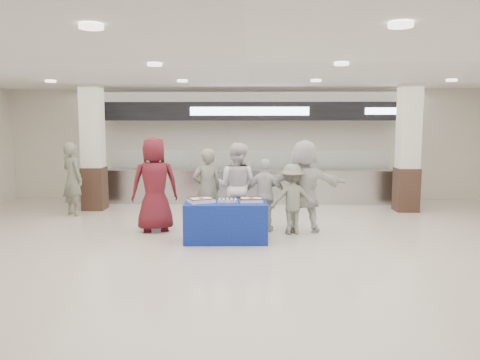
{
  "coord_description": "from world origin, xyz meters",
  "views": [
    {
      "loc": [
        0.08,
        -7.67,
        2.24
      ],
      "look_at": [
        -0.16,
        1.6,
        1.1
      ],
      "focal_mm": 35.0,
      "sensor_mm": 36.0,
      "label": 1
    }
  ],
  "objects_px": {
    "soldier_a": "(207,189)",
    "soldier_b": "(292,199)",
    "sheet_cake_left": "(201,200)",
    "display_table": "(226,222)",
    "soldier_bg": "(72,179)",
    "civilian_white": "(304,186)",
    "chef_tall": "(237,187)",
    "civilian_maroon": "(155,184)",
    "cupcake_tray": "(228,201)",
    "chef_short": "(265,195)",
    "sheet_cake_right": "(251,199)"
  },
  "relations": [
    {
      "from": "sheet_cake_right",
      "to": "soldier_bg",
      "type": "bearing_deg",
      "value": 151.28
    },
    {
      "from": "display_table",
      "to": "sheet_cake_left",
      "type": "height_order",
      "value": "sheet_cake_left"
    },
    {
      "from": "soldier_a",
      "to": "chef_short",
      "type": "bearing_deg",
      "value": 151.99
    },
    {
      "from": "display_table",
      "to": "sheet_cake_left",
      "type": "bearing_deg",
      "value": 179.25
    },
    {
      "from": "civilian_maroon",
      "to": "soldier_b",
      "type": "xyz_separation_m",
      "value": [
        2.81,
        -0.16,
        -0.27
      ]
    },
    {
      "from": "civilian_white",
      "to": "cupcake_tray",
      "type": "bearing_deg",
      "value": 29.26
    },
    {
      "from": "sheet_cake_left",
      "to": "cupcake_tray",
      "type": "bearing_deg",
      "value": 2.45
    },
    {
      "from": "chef_tall",
      "to": "civilian_maroon",
      "type": "bearing_deg",
      "value": 26.16
    },
    {
      "from": "cupcake_tray",
      "to": "chef_short",
      "type": "distance_m",
      "value": 1.13
    },
    {
      "from": "soldier_b",
      "to": "civilian_white",
      "type": "xyz_separation_m",
      "value": [
        0.25,
        0.19,
        0.24
      ]
    },
    {
      "from": "civilian_maroon",
      "to": "civilian_white",
      "type": "distance_m",
      "value": 3.07
    },
    {
      "from": "display_table",
      "to": "sheet_cake_right",
      "type": "bearing_deg",
      "value": 4.95
    },
    {
      "from": "cupcake_tray",
      "to": "civilian_maroon",
      "type": "relative_size",
      "value": 0.21
    },
    {
      "from": "chef_tall",
      "to": "display_table",
      "type": "bearing_deg",
      "value": 100.29
    },
    {
      "from": "civilian_maroon",
      "to": "sheet_cake_left",
      "type": "bearing_deg",
      "value": 127.05
    },
    {
      "from": "cupcake_tray",
      "to": "civilian_white",
      "type": "bearing_deg",
      "value": 28.33
    },
    {
      "from": "cupcake_tray",
      "to": "civilian_white",
      "type": "distance_m",
      "value": 1.74
    },
    {
      "from": "cupcake_tray",
      "to": "soldier_b",
      "type": "relative_size",
      "value": 0.28
    },
    {
      "from": "sheet_cake_left",
      "to": "soldier_b",
      "type": "bearing_deg",
      "value": 20.18
    },
    {
      "from": "soldier_b",
      "to": "sheet_cake_right",
      "type": "bearing_deg",
      "value": 26.76
    },
    {
      "from": "cupcake_tray",
      "to": "chef_tall",
      "type": "relative_size",
      "value": 0.22
    },
    {
      "from": "soldier_a",
      "to": "civilian_white",
      "type": "xyz_separation_m",
      "value": [
        2.01,
        -0.15,
        0.1
      ]
    },
    {
      "from": "chef_short",
      "to": "sheet_cake_left",
      "type": "bearing_deg",
      "value": 45.5
    },
    {
      "from": "chef_tall",
      "to": "civilian_white",
      "type": "bearing_deg",
      "value": -163.74
    },
    {
      "from": "civilian_maroon",
      "to": "chef_short",
      "type": "bearing_deg",
      "value": 166.42
    },
    {
      "from": "sheet_cake_left",
      "to": "sheet_cake_right",
      "type": "distance_m",
      "value": 0.95
    },
    {
      "from": "soldier_bg",
      "to": "civilian_white",
      "type": "bearing_deg",
      "value": -159.54
    },
    {
      "from": "cupcake_tray",
      "to": "soldier_a",
      "type": "relative_size",
      "value": 0.24
    },
    {
      "from": "civilian_maroon",
      "to": "cupcake_tray",
      "type": "bearing_deg",
      "value": 137.8
    },
    {
      "from": "chef_tall",
      "to": "civilian_white",
      "type": "xyz_separation_m",
      "value": [
        1.38,
        -0.11,
        0.04
      ]
    },
    {
      "from": "sheet_cake_left",
      "to": "civilian_white",
      "type": "height_order",
      "value": "civilian_white"
    },
    {
      "from": "civilian_white",
      "to": "sheet_cake_left",
      "type": "bearing_deg",
      "value": 23.55
    },
    {
      "from": "display_table",
      "to": "sheet_cake_left",
      "type": "xyz_separation_m",
      "value": [
        -0.47,
        -0.01,
        0.42
      ]
    },
    {
      "from": "civilian_maroon",
      "to": "chef_tall",
      "type": "relative_size",
      "value": 1.07
    },
    {
      "from": "soldier_a",
      "to": "chef_short",
      "type": "relative_size",
      "value": 1.13
    },
    {
      "from": "sheet_cake_right",
      "to": "civilian_white",
      "type": "height_order",
      "value": "civilian_white"
    },
    {
      "from": "sheet_cake_right",
      "to": "soldier_b",
      "type": "xyz_separation_m",
      "value": [
        0.82,
        0.58,
        -0.08
      ]
    },
    {
      "from": "chef_tall",
      "to": "chef_short",
      "type": "distance_m",
      "value": 0.62
    },
    {
      "from": "display_table",
      "to": "chef_short",
      "type": "height_order",
      "value": "chef_short"
    },
    {
      "from": "sheet_cake_left",
      "to": "soldier_bg",
      "type": "relative_size",
      "value": 0.32
    },
    {
      "from": "sheet_cake_right",
      "to": "soldier_a",
      "type": "xyz_separation_m",
      "value": [
        -0.93,
        0.93,
        0.06
      ]
    },
    {
      "from": "soldier_a",
      "to": "soldier_b",
      "type": "relative_size",
      "value": 1.2
    },
    {
      "from": "soldier_b",
      "to": "soldier_bg",
      "type": "distance_m",
      "value": 5.47
    },
    {
      "from": "display_table",
      "to": "chef_tall",
      "type": "relative_size",
      "value": 0.85
    },
    {
      "from": "cupcake_tray",
      "to": "civilian_maroon",
      "type": "bearing_deg",
      "value": 153.0
    },
    {
      "from": "display_table",
      "to": "soldier_b",
      "type": "relative_size",
      "value": 1.09
    },
    {
      "from": "chef_tall",
      "to": "soldier_b",
      "type": "height_order",
      "value": "chef_tall"
    },
    {
      "from": "display_table",
      "to": "soldier_a",
      "type": "distance_m",
      "value": 1.19
    },
    {
      "from": "soldier_bg",
      "to": "soldier_b",
      "type": "bearing_deg",
      "value": -162.24
    },
    {
      "from": "cupcake_tray",
      "to": "display_table",
      "type": "bearing_deg",
      "value": -162.53
    }
  ]
}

